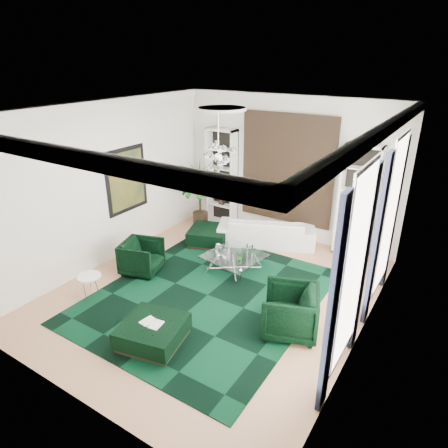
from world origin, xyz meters
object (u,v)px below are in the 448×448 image
Objects in this scene: armchair_left at (142,257)px; armchair_right at (290,311)px; sofa at (266,230)px; coffee_table at (234,263)px; palm at (200,186)px; ottoman_front at (153,333)px; ottoman_side at (209,236)px; side_table at (90,286)px.

armchair_right reaches higher than armchair_left.
sofa is at bearing -47.84° from armchair_left.
coffee_table is at bearing -73.99° from armchair_left.
armchair_right is at bearing -36.72° from palm.
palm is at bearing 116.43° from ottoman_front.
ottoman_front is at bearing 67.61° from sofa.
palm is (-2.35, 4.72, 1.02)m from ottoman_front.
ottoman_side reaches higher than ottoman_front.
armchair_right is at bearing 98.98° from sofa.
armchair_right is 4.16m from side_table.
palm is (-0.46, 2.96, 0.84)m from armchair_left.
side_table is (-3.99, -1.13, -0.21)m from armchair_right.
armchair_left reaches higher than ottoman_front.
side_table is at bearing 41.00° from sofa.
side_table is 4.41m from palm.
side_table is at bearing 168.46° from ottoman_front.
ottoman_front is at bearing -69.49° from ottoman_side.
ottoman_side reaches higher than coffee_table.
ottoman_side is 0.96× the size of ottoman_front.
palm is at bearing -25.56° from sofa.
palm is at bearing 141.33° from coffee_table.
armchair_left is 3.12m from palm.
palm reaches higher than ottoman_side.
sofa is 1.76m from coffee_table.
sofa reaches higher than coffee_table.
side_table is (-1.95, -4.24, -0.14)m from sofa.
armchair_right reaches higher than sofa.
palm reaches higher than armchair_left.
armchair_right is 2.03× the size of side_table.
side_table is 0.20× the size of palm.
palm is at bearing -8.43° from armchair_left.
side_table is (-0.22, -1.33, -0.16)m from armchair_left.
sofa reaches higher than ottoman_side.
armchair_left is 0.86× the size of ottoman_side.
sofa is 2.10× the size of coffee_table.
ottoman_front is 2.15m from side_table.
coffee_table is at bearing -38.67° from palm.
armchair_left reaches higher than side_table.
palm is at bearing 135.67° from ottoman_side.
side_table reaches higher than ottoman_front.
sofa is at bearing 33.68° from ottoman_side.
sofa is 4.68m from ottoman_front.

